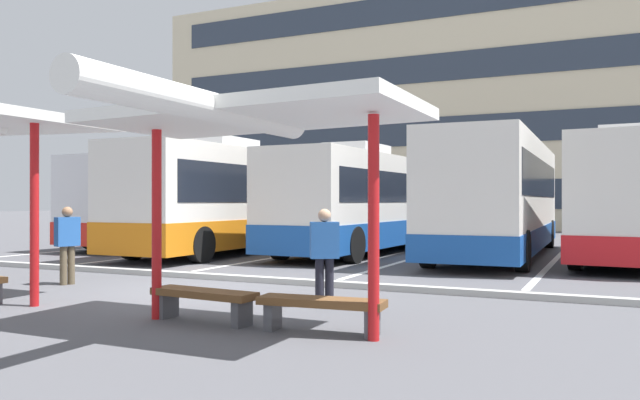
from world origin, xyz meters
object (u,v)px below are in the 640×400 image
at_px(coach_bus_1, 246,201).
at_px(coach_bus_2, 375,203).
at_px(waiting_shelter_1, 246,119).
at_px(waiting_passenger_0, 67,240).
at_px(coach_bus_4, 635,200).
at_px(bench_1, 204,298).
at_px(bench_2, 321,307).
at_px(coach_bus_0, 205,202).
at_px(coach_bus_3, 499,197).
at_px(waiting_passenger_1, 324,251).

height_order(coach_bus_1, coach_bus_2, coach_bus_1).
distance_m(coach_bus_2, waiting_shelter_1, 13.62).
distance_m(coach_bus_1, waiting_passenger_0, 9.05).
xyz_separation_m(coach_bus_4, bench_1, (-5.75, -12.66, -1.37)).
bearing_deg(bench_2, coach_bus_0, 130.15).
xyz_separation_m(coach_bus_4, waiting_shelter_1, (-4.85, -13.00, 1.04)).
xyz_separation_m(coach_bus_0, coach_bus_2, (7.30, -0.49, -0.03)).
relative_size(coach_bus_1, coach_bus_3, 1.00).
bearing_deg(waiting_shelter_1, coach_bus_2, 103.04).
relative_size(coach_bus_0, waiting_shelter_1, 2.81).
distance_m(coach_bus_2, bench_2, 13.52).
bearing_deg(coach_bus_1, coach_bus_0, 144.60).
height_order(coach_bus_2, coach_bus_3, coach_bus_3).
xyz_separation_m(coach_bus_2, waiting_passenger_0, (-2.64, -10.81, -0.71)).
xyz_separation_m(bench_2, waiting_passenger_0, (-6.60, 2.05, 0.56)).
xyz_separation_m(waiting_shelter_1, bench_1, (-0.90, 0.34, -2.41)).
relative_size(waiting_passenger_0, waiting_passenger_1, 1.01).
relative_size(coach_bus_2, waiting_passenger_0, 7.65).
bearing_deg(coach_bus_0, coach_bus_2, -3.85).
height_order(waiting_shelter_1, bench_2, waiting_shelter_1).
bearing_deg(coach_bus_2, coach_bus_4, -1.57).
xyz_separation_m(coach_bus_1, waiting_passenger_1, (7.12, -9.13, -0.80)).
height_order(coach_bus_0, coach_bus_2, coach_bus_0).
bearing_deg(bench_1, waiting_shelter_1, -20.68).
distance_m(bench_1, waiting_passenger_0, 5.26).
bearing_deg(waiting_passenger_1, coach_bus_1, 127.93).
height_order(coach_bus_1, bench_2, coach_bus_1).
height_order(coach_bus_1, waiting_passenger_0, coach_bus_1).
bearing_deg(bench_2, bench_1, -179.30).
height_order(coach_bus_3, waiting_shelter_1, coach_bus_3).
xyz_separation_m(bench_2, waiting_passenger_1, (-0.79, 1.84, 0.56)).
bearing_deg(coach_bus_0, coach_bus_1, -35.40).
distance_m(coach_bus_1, bench_2, 13.59).
relative_size(coach_bus_0, waiting_passenger_0, 7.87).
xyz_separation_m(coach_bus_0, waiting_passenger_0, (4.66, -11.30, -0.73)).
distance_m(coach_bus_0, coach_bus_4, 15.23).
bearing_deg(coach_bus_0, coach_bus_3, -4.67).
height_order(coach_bus_1, waiting_shelter_1, coach_bus_1).
relative_size(coach_bus_4, bench_2, 6.12).
bearing_deg(coach_bus_4, coach_bus_1, -171.98).
relative_size(coach_bus_1, bench_2, 6.93).
bearing_deg(coach_bus_3, waiting_passenger_1, -95.55).
bearing_deg(coach_bus_4, coach_bus_3, -176.44).
bearing_deg(bench_2, waiting_passenger_1, 113.39).
bearing_deg(bench_1, waiting_passenger_0, 156.67).
xyz_separation_m(coach_bus_4, waiting_passenger_1, (-4.75, -10.81, -0.81)).
height_order(coach_bus_0, coach_bus_1, coach_bus_1).
distance_m(coach_bus_2, waiting_passenger_0, 11.15).
bearing_deg(waiting_shelter_1, coach_bus_4, 69.53).
distance_m(coach_bus_2, coach_bus_3, 4.22).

